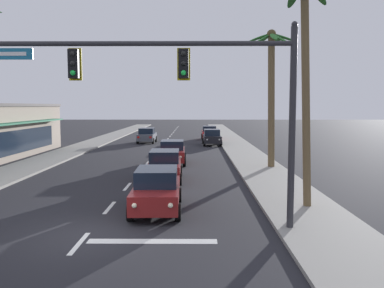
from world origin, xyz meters
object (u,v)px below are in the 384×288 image
Objects in this scene: sedan_lead_at_stop_bar at (157,189)px; palm_right_second at (271,81)px; sedan_oncoming_far at (147,135)px; palm_right_nearest at (304,35)px; traffic_signal_mast at (187,82)px; sedan_third_in_queue at (165,165)px; sedan_fifth_in_queue at (172,152)px; sedan_parked_nearest_kerb at (209,133)px; sedan_parked_mid_kerb at (212,137)px.

palm_right_second is at bearing 59.02° from sedan_lead_at_stop_bar.
sedan_oncoming_far is 0.47× the size of palm_right_nearest.
traffic_signal_mast is 2.39× the size of sedan_third_in_queue.
sedan_fifth_in_queue is at bearing 90.62° from sedan_lead_at_stop_bar.
traffic_signal_mast reaches higher than sedan_third_in_queue.
sedan_oncoming_far and sedan_parked_nearest_kerb have the same top height.
palm_right_nearest is (5.78, 0.30, 6.07)m from sedan_lead_at_stop_bar.
sedan_lead_at_stop_bar is at bearing -120.98° from palm_right_second.
sedan_parked_mid_kerb is at bearing -20.01° from sedan_oncoming_far.
palm_right_nearest reaches higher than sedan_parked_mid_kerb.
palm_right_nearest reaches higher than sedan_lead_at_stop_bar.
traffic_signal_mast is 2.40× the size of sedan_oncoming_far.
palm_right_nearest is at bearing -84.63° from sedan_parked_mid_kerb.
sedan_fifth_in_queue is 1.01× the size of sedan_parked_nearest_kerb.
sedan_fifth_in_queue is at bearing -76.93° from sedan_oncoming_far.
sedan_fifth_in_queue is at bearing 161.26° from palm_right_second.
sedan_third_in_queue is (-0.20, 6.53, 0.00)m from sedan_lead_at_stop_bar.
traffic_signal_mast is 1.18× the size of palm_right_second.
palm_right_second is (10.46, -18.77, 4.95)m from sedan_oncoming_far.
sedan_oncoming_far is (-3.98, 29.57, 0.00)m from sedan_lead_at_stop_bar.
traffic_signal_mast is 2.40× the size of sedan_parked_nearest_kerb.
traffic_signal_mast is 2.39× the size of sedan_fifth_in_queue.
sedan_oncoming_far is 0.49× the size of palm_right_second.
sedan_third_in_queue is at bearing 91.72° from sedan_lead_at_stop_bar.
sedan_fifth_in_queue is 0.49× the size of palm_right_second.
sedan_lead_at_stop_bar is 0.47× the size of palm_right_nearest.
sedan_fifth_in_queue is 1.00× the size of sedan_oncoming_far.
sedan_third_in_queue is 9.35m from palm_right_second.
sedan_oncoming_far is 8.47m from sedan_parked_nearest_kerb.
sedan_lead_at_stop_bar is 8.38m from palm_right_nearest.
traffic_signal_mast is 29.88m from sedan_parked_mid_kerb.
palm_right_second is at bearing -78.74° from sedan_parked_mid_kerb.
sedan_parked_mid_kerb is at bearing 83.07° from sedan_lead_at_stop_bar.
sedan_lead_at_stop_bar is 6.53m from sedan_third_in_queue.
palm_right_second is (5.22, 13.41, 0.89)m from traffic_signal_mast.
sedan_fifth_in_queue is 8.57m from palm_right_second.
sedan_parked_nearest_kerb is 0.47× the size of palm_right_nearest.
sedan_lead_at_stop_bar is 1.01× the size of sedan_parked_nearest_kerb.
sedan_oncoming_far is at bearing 159.99° from sedan_parked_mid_kerb.
palm_right_second reaches higher than sedan_third_in_queue.
sedan_fifth_in_queue is (-1.40, 15.66, -4.06)m from traffic_signal_mast.
sedan_parked_nearest_kerb is 7.10m from sedan_parked_mid_kerb.
sedan_third_in_queue and sedan_fifth_in_queue have the same top height.
sedan_lead_at_stop_bar is 27.13m from sedan_parked_mid_kerb.
sedan_lead_at_stop_bar is at bearing -95.42° from sedan_parked_nearest_kerb.
palm_right_second reaches higher than traffic_signal_mast.
palm_right_nearest is at bearing -46.19° from sedan_third_in_queue.
traffic_signal_mast is at bearing -80.92° from sedan_third_in_queue.
sedan_fifth_in_queue is at bearing -99.13° from sedan_parked_nearest_kerb.
palm_right_nearest is at bearing -93.85° from palm_right_second.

